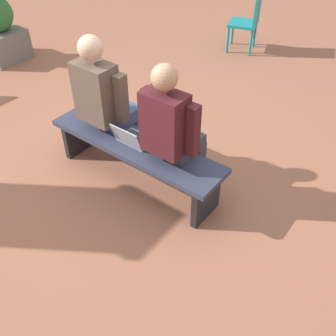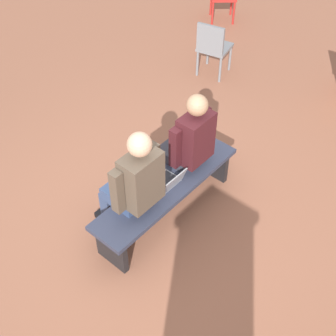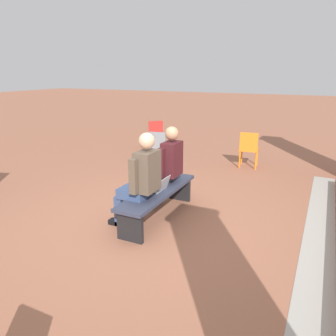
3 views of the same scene
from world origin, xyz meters
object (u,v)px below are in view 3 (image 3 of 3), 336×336
Objects in this scene: laptop at (159,187)px; plastic_chair_by_pillar at (158,147)px; person_adult at (140,179)px; plastic_chair_near_bench_right at (155,133)px; plastic_chair_mid_courtyard at (249,147)px; person_student at (166,166)px; bench at (158,196)px.

plastic_chair_by_pillar is (-2.47, -1.29, -0.02)m from laptop.
person_adult is 1.64× the size of plastic_chair_by_pillar.
laptop is (-0.38, 0.08, -0.23)m from person_adult.
plastic_chair_mid_courtyard is at bearing 77.17° from plastic_chair_near_bench_right.
laptop is 0.38× the size of plastic_chair_near_bench_right.
plastic_chair_by_pillar is (-2.08, -1.21, -0.24)m from person_student.
laptop is 2.79m from plastic_chair_by_pillar.
person_student is 1.60× the size of plastic_chair_by_pillar.
person_student is 4.21× the size of laptop.
person_student reaches higher than plastic_chair_mid_courtyard.
person_adult reaches higher than plastic_chair_mid_courtyard.
plastic_chair_by_pillar is 1.00× the size of plastic_chair_mid_courtyard.
person_adult is (0.78, -0.00, 0.01)m from person_student.
plastic_chair_near_bench_right is at bearing -102.83° from plastic_chair_mid_courtyard.
plastic_chair_by_pillar is 2.07m from plastic_chair_mid_courtyard.
laptop is (0.39, 0.08, -0.22)m from person_student.
plastic_chair_near_bench_right is (-3.95, -2.17, -0.02)m from laptop.
laptop is at bearing 11.49° from person_student.
person_student is at bearing -169.98° from bench.
plastic_chair_near_bench_right reaches higher than bench.
person_adult is at bearing 22.97° from plastic_chair_by_pillar.
person_adult is at bearing -10.03° from bench.
person_adult is 3.77m from plastic_chair_mid_courtyard.
person_adult is at bearing 25.77° from plastic_chair_near_bench_right.
plastic_chair_mid_courtyard is at bearing 114.14° from plastic_chair_by_pillar.
plastic_chair_by_pillar and plastic_chair_mid_courtyard have the same top height.
laptop is (0.01, 0.01, 0.15)m from bench.
plastic_chair_mid_courtyard is (-2.93, 0.68, -0.24)m from person_student.
laptop is 0.38× the size of plastic_chair_mid_courtyard.
person_student is 1.60× the size of plastic_chair_mid_courtyard.
laptop is at bearing 28.83° from plastic_chair_near_bench_right.
laptop is 0.38× the size of plastic_chair_by_pillar.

